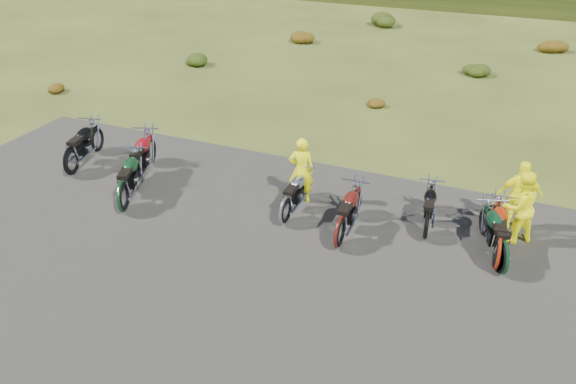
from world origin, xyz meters
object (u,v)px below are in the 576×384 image
at_px(motorcycle_7, 499,272).
at_px(motorcycle_0, 74,175).
at_px(motorcycle_3, 286,224).
at_px(person_middle, 301,171).

bearing_deg(motorcycle_7, motorcycle_0, 69.50).
xyz_separation_m(motorcycle_0, motorcycle_3, (6.40, -0.06, 0.00)).
height_order(motorcycle_0, motorcycle_3, motorcycle_0).
distance_m(motorcycle_0, person_middle, 6.48).
xyz_separation_m(motorcycle_0, person_middle, (6.34, 1.07, 0.86)).
height_order(motorcycle_0, person_middle, person_middle).
bearing_deg(person_middle, motorcycle_3, 73.45).
distance_m(motorcycle_0, motorcycle_3, 6.40).
height_order(motorcycle_7, person_middle, person_middle).
distance_m(motorcycle_0, motorcycle_7, 11.23).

